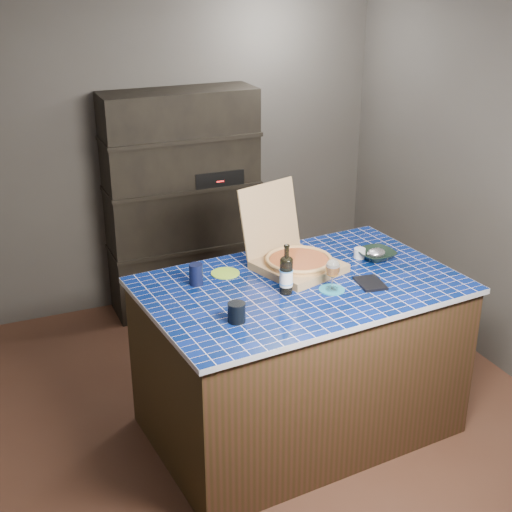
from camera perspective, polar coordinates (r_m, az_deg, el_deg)
name	(u,v)px	position (r m, az deg, el deg)	size (l,w,h in m)	color
room	(258,224)	(4.30, 0.14, 2.61)	(3.50, 3.50, 3.50)	#503122
shelving_unit	(183,203)	(5.77, -5.85, 4.28)	(1.20, 0.41, 1.80)	black
kitchen_island	(299,357)	(4.37, 3.49, -8.07)	(1.91, 1.31, 1.00)	#412519
pizza_box	(296,259)	(4.28, 3.18, -0.21)	(0.58, 0.64, 0.48)	#A07B52
mead_bottle	(286,274)	(3.96, 2.44, -1.49)	(0.08, 0.08, 0.29)	black
teal_trivet	(332,290)	(4.06, 6.08, -2.69)	(0.15, 0.15, 0.01)	teal
wine_glass	(333,269)	(4.00, 6.16, -1.04)	(0.08, 0.08, 0.19)	white
tumbler	(237,312)	(3.68, -1.56, -4.53)	(0.09, 0.09, 0.10)	black
dvd_case	(370,283)	(4.15, 9.13, -2.16)	(0.14, 0.20, 0.02)	black
bowl	(376,255)	(4.50, 9.60, 0.10)	(0.22, 0.22, 0.06)	black
foil_contents	(376,253)	(4.49, 9.61, 0.24)	(0.12, 0.10, 0.06)	silver
white_jar	(360,253)	(4.50, 8.29, 0.23)	(0.07, 0.07, 0.06)	silver
navy_cup	(196,274)	(4.09, -4.82, -1.47)	(0.08, 0.08, 0.13)	black
green_trivet	(225,273)	(4.24, -2.47, -1.38)	(0.17, 0.17, 0.01)	#8DC029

